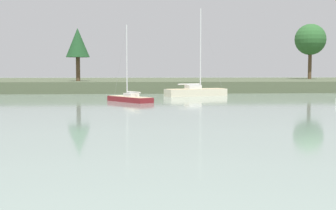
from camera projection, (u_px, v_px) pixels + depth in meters
name	position (u px, v px, depth m)	size (l,w,h in m)	color
far_shore_bank	(119.00, 84.00, 97.35)	(225.71, 42.04, 1.96)	#4C563D
sailboat_cream	(196.00, 94.00, 70.99)	(9.93, 5.87, 14.00)	beige
sailboat_maroon	(130.00, 100.00, 57.94)	(5.86, 7.13, 10.01)	maroon
shore_tree_inland_a	(310.00, 40.00, 100.44)	(6.69, 6.69, 11.91)	brown
shore_tree_center_left	(78.00, 43.00, 82.50)	(4.21, 4.21, 9.41)	brown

